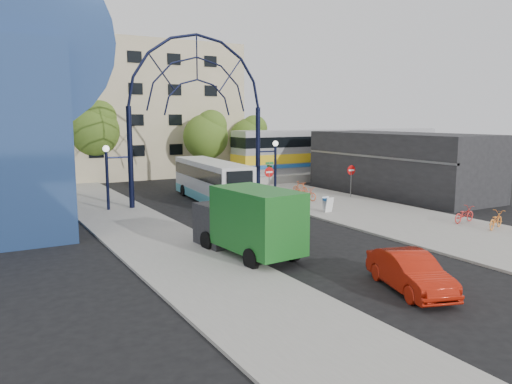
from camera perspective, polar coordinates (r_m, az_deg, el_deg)
ground at (r=25.01m, az=6.51°, el=-5.98°), size 120.00×120.00×0.00m
sidewalk_east at (r=33.05m, az=13.58°, el=-2.50°), size 8.00×56.00×0.12m
plaza_west at (r=27.35m, az=-12.30°, el=-4.74°), size 5.00×50.00×0.12m
gateway_arch at (r=36.50m, az=-6.72°, el=12.10°), size 13.64×0.44×12.10m
stop_sign at (r=37.11m, az=1.51°, el=1.94°), size 0.80×0.07×2.50m
do_not_enter_sign at (r=39.15m, az=10.82°, el=2.11°), size 0.76×0.07×2.48m
street_name_sign at (r=37.81m, az=1.55°, el=2.27°), size 0.70×0.70×2.80m
sandwich_board at (r=32.84m, az=8.20°, el=-1.21°), size 0.55×0.61×0.99m
commercial_block_east at (r=42.53m, az=15.96°, el=3.14°), size 6.00×16.00×5.00m
apartment_block at (r=56.84m, az=-13.32°, el=9.06°), size 20.00×12.10×14.00m
train_platform at (r=54.21m, az=9.72°, el=2.21°), size 32.00×5.00×0.80m
train_car at (r=54.00m, az=9.78°, el=4.85°), size 25.10×3.05×4.20m
tree_north_a at (r=49.84m, az=-5.61°, el=6.60°), size 4.48×4.48×7.00m
tree_north_b at (r=50.49m, az=-18.02°, el=7.00°), size 5.12×5.12×8.00m
tree_north_c at (r=54.35m, az=-0.68°, el=6.44°), size 4.16×4.16×6.50m
city_bus at (r=37.38m, az=-5.13°, el=1.32°), size 3.42×11.17×3.02m
green_truck at (r=22.61m, az=-1.06°, el=-3.39°), size 2.81×6.41×3.15m
black_suv at (r=30.05m, az=-0.26°, el=-2.34°), size 2.04×4.22×1.16m
red_sedan at (r=19.10m, az=17.20°, el=-8.71°), size 2.70×4.54×1.41m
bike_near_a at (r=37.37m, az=5.77°, el=-0.18°), size 1.08×1.99×0.99m
bike_near_b at (r=40.04m, az=5.08°, el=0.45°), size 0.69×1.80×1.05m
bike_far_a at (r=31.74m, az=22.68°, el=-2.38°), size 1.90×0.84×0.97m
bike_far_c at (r=30.70m, az=25.71°, el=-2.89°), size 1.99×1.19×0.99m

